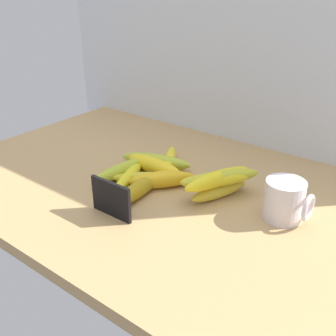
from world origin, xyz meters
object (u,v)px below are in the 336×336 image
object	(u,v)px
coffee_mug	(285,200)
banana_6	(122,170)
banana_1	(128,178)
banana_11	(216,179)
banana_4	(154,166)
banana_12	(219,177)
chalkboard_sign	(111,200)
banana_2	(156,161)
banana_5	(150,178)
banana_0	(162,180)
banana_3	(139,189)
banana_9	(215,180)
banana_8	(219,191)
banana_10	(221,178)
banana_7	(170,162)

from	to	relation	value
coffee_mug	banana_6	size ratio (longest dim) A/B	0.50
banana_1	banana_11	world-z (taller)	banana_11
banana_4	banana_12	bearing A→B (deg)	0.07
chalkboard_sign	banana_2	distance (cm)	26.03
banana_5	banana_4	bearing A→B (deg)	118.06
banana_0	banana_2	xyz separation A→B (cm)	(-8.43, 7.94, -0.18)
banana_4	banana_12	world-z (taller)	banana_12
banana_3	banana_9	world-z (taller)	banana_9
banana_11	banana_2	bearing A→B (deg)	168.31
banana_1	banana_12	size ratio (longest dim) A/B	0.95
chalkboard_sign	banana_9	xyz separation A→B (cm)	(14.10, 20.05, 1.20)
chalkboard_sign	banana_8	distance (cm)	26.10
banana_6	banana_11	size ratio (longest dim) A/B	1.10
banana_6	banana_9	size ratio (longest dim) A/B	1.21
banana_2	banana_5	size ratio (longest dim) A/B	1.04
chalkboard_sign	banana_12	distance (cm)	26.00
banana_0	banana_4	bearing A→B (deg)	143.00
chalkboard_sign	banana_1	world-z (taller)	chalkboard_sign
banana_10	banana_2	bearing A→B (deg)	171.37
banana_5	banana_6	distance (cm)	8.62
banana_1	banana_7	xyz separation A→B (cm)	(2.76, 14.01, -0.01)
banana_3	chalkboard_sign	bearing A→B (deg)	-84.98
banana_4	banana_5	bearing A→B (deg)	-61.94
banana_2	banana_4	world-z (taller)	banana_4
coffee_mug	banana_9	world-z (taller)	coffee_mug
banana_3	banana_8	bearing A→B (deg)	35.27
banana_2	banana_6	world-z (taller)	banana_2
banana_6	banana_11	world-z (taller)	banana_11
banana_5	banana_0	bearing A→B (deg)	8.37
coffee_mug	banana_4	xyz separation A→B (cm)	(-36.36, -0.14, -2.32)
banana_8	banana_9	world-z (taller)	banana_9
coffee_mug	banana_8	bearing A→B (deg)	-178.10
chalkboard_sign	banana_4	distance (cm)	22.54
banana_7	banana_9	distance (cm)	20.32
banana_9	banana_10	distance (cm)	1.61
banana_7	banana_12	world-z (taller)	banana_12
banana_9	banana_10	world-z (taller)	banana_10
banana_8	banana_10	distance (cm)	3.53
banana_9	banana_11	world-z (taller)	banana_11
banana_7	banana_10	distance (cm)	20.70
banana_6	banana_12	xyz separation A→B (cm)	(25.43, 6.54, 3.06)
coffee_mug	banana_11	bearing A→B (deg)	-174.30
banana_1	banana_12	bearing A→B (deg)	21.58
chalkboard_sign	banana_12	world-z (taller)	chalkboard_sign
banana_8	banana_5	bearing A→B (deg)	-164.02
banana_3	banana_7	bearing A→B (deg)	102.16
chalkboard_sign	banana_12	bearing A→B (deg)	57.00
banana_10	banana_12	distance (cm)	0.92
banana_2	banana_7	distance (cm)	3.91
banana_0	banana_9	bearing A→B (deg)	13.42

